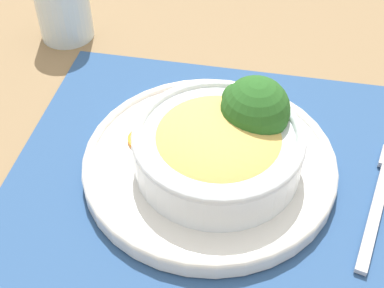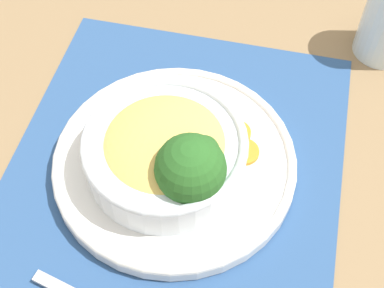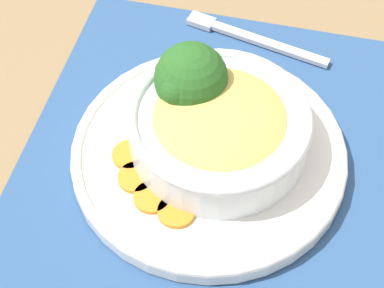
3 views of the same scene
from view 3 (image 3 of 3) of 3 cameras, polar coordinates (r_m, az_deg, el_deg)
The scene contains 10 objects.
ground_plane at distance 0.68m, azimuth 1.48°, elevation -1.57°, with size 4.00×4.00×0.00m, color #8C704C.
placemat at distance 0.68m, azimuth 1.48°, elevation -1.47°, with size 0.45×0.40×0.00m.
plate at distance 0.67m, azimuth 1.50°, elevation -0.81°, with size 0.29×0.29×0.02m.
bowl at distance 0.64m, azimuth 2.42°, elevation 1.57°, with size 0.18×0.18×0.06m.
broccoli_floret at distance 0.65m, azimuth -0.13°, elevation 5.76°, with size 0.08×0.08×0.09m.
carrot_slice_near at distance 0.66m, azimuth -5.55°, elevation -0.98°, with size 0.04×0.04×0.01m.
carrot_slice_middle at distance 0.64m, azimuth -5.00°, elevation -2.99°, with size 0.04×0.04×0.01m.
carrot_slice_far at distance 0.63m, azimuth -3.58°, elevation -4.75°, with size 0.04×0.04×0.01m.
carrot_slice_extra at distance 0.62m, azimuth -1.41°, elevation -6.01°, with size 0.04×0.04×0.01m.
fork at distance 0.80m, azimuth 4.53°, elevation 9.63°, with size 0.06×0.18×0.01m.
Camera 3 is at (-0.39, -0.07, 0.55)m, focal length 60.00 mm.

